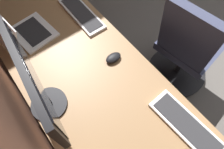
{
  "coord_description": "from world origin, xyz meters",
  "views": [
    {
      "loc": [
        -0.16,
        2.0,
        1.8
      ],
      "look_at": [
        0.21,
        1.72,
        0.95
      ],
      "focal_mm": 32.57,
      "sensor_mm": 36.0,
      "label": 1
    }
  ],
  "objects_px": {
    "drawer_pedestal": "(112,131)",
    "keyboard_main": "(82,14)",
    "office_chair": "(185,51)",
    "monitor_secondary": "(35,85)",
    "keyboard_spare": "(186,125)",
    "mouse_main": "(113,58)",
    "laptop_leftmost": "(23,33)"
  },
  "relations": [
    {
      "from": "keyboard_spare",
      "to": "office_chair",
      "type": "relative_size",
      "value": 0.44
    },
    {
      "from": "drawer_pedestal",
      "to": "mouse_main",
      "type": "height_order",
      "value": "mouse_main"
    },
    {
      "from": "keyboard_main",
      "to": "monitor_secondary",
      "type": "bearing_deg",
      "value": 131.91
    },
    {
      "from": "keyboard_main",
      "to": "mouse_main",
      "type": "distance_m",
      "value": 0.44
    },
    {
      "from": "laptop_leftmost",
      "to": "keyboard_spare",
      "type": "bearing_deg",
      "value": -158.59
    },
    {
      "from": "drawer_pedestal",
      "to": "keyboard_main",
      "type": "xyz_separation_m",
      "value": [
        0.72,
        -0.27,
        0.39
      ]
    },
    {
      "from": "drawer_pedestal",
      "to": "keyboard_main",
      "type": "relative_size",
      "value": 1.65
    },
    {
      "from": "keyboard_spare",
      "to": "office_chair",
      "type": "height_order",
      "value": "office_chair"
    },
    {
      "from": "laptop_leftmost",
      "to": "drawer_pedestal",
      "type": "bearing_deg",
      "value": -169.63
    },
    {
      "from": "drawer_pedestal",
      "to": "keyboard_spare",
      "type": "xyz_separation_m",
      "value": [
        -0.29,
        -0.27,
        0.39
      ]
    },
    {
      "from": "keyboard_spare",
      "to": "drawer_pedestal",
      "type": "bearing_deg",
      "value": 43.56
    },
    {
      "from": "keyboard_spare",
      "to": "office_chair",
      "type": "distance_m",
      "value": 0.76
    },
    {
      "from": "monitor_secondary",
      "to": "laptop_leftmost",
      "type": "xyz_separation_m",
      "value": [
        0.51,
        -0.1,
        -0.19
      ]
    },
    {
      "from": "drawer_pedestal",
      "to": "keyboard_spare",
      "type": "bearing_deg",
      "value": -136.44
    },
    {
      "from": "office_chair",
      "to": "keyboard_main",
      "type": "bearing_deg",
      "value": 44.03
    },
    {
      "from": "drawer_pedestal",
      "to": "monitor_secondary",
      "type": "xyz_separation_m",
      "value": [
        0.26,
        0.24,
        0.63
      ]
    },
    {
      "from": "drawer_pedestal",
      "to": "laptop_leftmost",
      "type": "height_order",
      "value": "laptop_leftmost"
    },
    {
      "from": "drawer_pedestal",
      "to": "office_chair",
      "type": "relative_size",
      "value": 0.72
    },
    {
      "from": "monitor_secondary",
      "to": "mouse_main",
      "type": "distance_m",
      "value": 0.51
    },
    {
      "from": "keyboard_main",
      "to": "drawer_pedestal",
      "type": "bearing_deg",
      "value": 159.06
    },
    {
      "from": "monitor_secondary",
      "to": "keyboard_main",
      "type": "relative_size",
      "value": 1.38
    },
    {
      "from": "drawer_pedestal",
      "to": "laptop_leftmost",
      "type": "relative_size",
      "value": 1.96
    },
    {
      "from": "keyboard_main",
      "to": "office_chair",
      "type": "xyz_separation_m",
      "value": [
        -0.59,
        -0.57,
        -0.28
      ]
    },
    {
      "from": "keyboard_main",
      "to": "office_chair",
      "type": "bearing_deg",
      "value": -135.97
    },
    {
      "from": "keyboard_main",
      "to": "office_chair",
      "type": "distance_m",
      "value": 0.87
    },
    {
      "from": "keyboard_main",
      "to": "mouse_main",
      "type": "height_order",
      "value": "mouse_main"
    },
    {
      "from": "mouse_main",
      "to": "keyboard_main",
      "type": "bearing_deg",
      "value": -6.64
    },
    {
      "from": "drawer_pedestal",
      "to": "monitor_secondary",
      "type": "relative_size",
      "value": 1.2
    },
    {
      "from": "drawer_pedestal",
      "to": "keyboard_spare",
      "type": "height_order",
      "value": "keyboard_spare"
    },
    {
      "from": "keyboard_main",
      "to": "keyboard_spare",
      "type": "height_order",
      "value": "same"
    },
    {
      "from": "monitor_secondary",
      "to": "keyboard_spare",
      "type": "distance_m",
      "value": 0.78
    },
    {
      "from": "drawer_pedestal",
      "to": "laptop_leftmost",
      "type": "distance_m",
      "value": 0.89
    }
  ]
}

